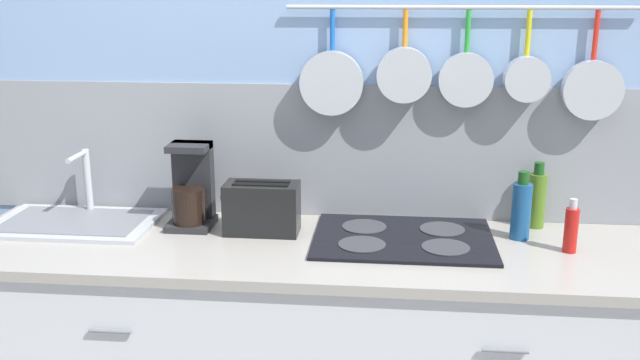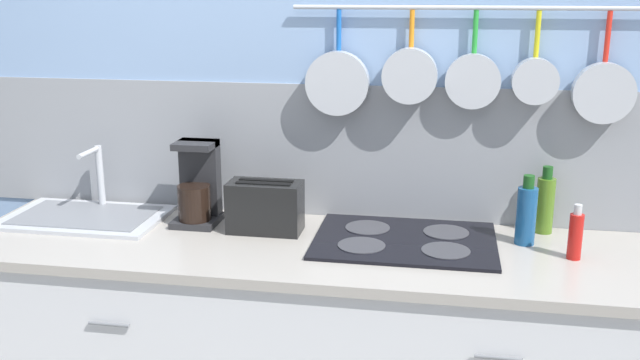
% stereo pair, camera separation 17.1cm
% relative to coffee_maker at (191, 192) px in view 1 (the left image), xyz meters
% --- Properties ---
extents(wall_back, '(7.20, 0.16, 2.60)m').
position_rel_coffee_maker_xyz_m(wall_back, '(0.48, 0.20, 0.23)').
color(wall_back, '#84A3CC').
rests_on(wall_back, ground_plane).
extents(countertop, '(2.50, 0.67, 0.03)m').
position_rel_coffee_maker_xyz_m(countertop, '(0.47, -0.17, -0.15)').
color(countertop, '#A59E93').
rests_on(countertop, cabinet_base).
extents(sink_basin, '(0.60, 0.38, 0.26)m').
position_rel_coffee_maker_xyz_m(sink_basin, '(-0.44, -0.04, -0.11)').
color(sink_basin, '#B7BABF').
rests_on(sink_basin, countertop).
extents(coffee_maker, '(0.16, 0.17, 0.31)m').
position_rel_coffee_maker_xyz_m(coffee_maker, '(0.00, 0.00, 0.00)').
color(coffee_maker, '#262628').
rests_on(coffee_maker, countertop).
extents(toaster, '(0.28, 0.14, 0.19)m').
position_rel_coffee_maker_xyz_m(toaster, '(0.27, -0.06, -0.04)').
color(toaster, black).
rests_on(toaster, countertop).
extents(cooktop, '(0.63, 0.47, 0.01)m').
position_rel_coffee_maker_xyz_m(cooktop, '(0.78, -0.08, -0.12)').
color(cooktop, black).
rests_on(cooktop, countertop).
extents(bottle_dish_soap, '(0.07, 0.07, 0.25)m').
position_rel_coffee_maker_xyz_m(bottle_dish_soap, '(1.19, -0.03, -0.02)').
color(bottle_dish_soap, navy).
rests_on(bottle_dish_soap, countertop).
extents(bottle_sesame_oil, '(0.06, 0.06, 0.25)m').
position_rel_coffee_maker_xyz_m(bottle_sesame_oil, '(1.27, 0.11, -0.02)').
color(bottle_sesame_oil, '#4C721E').
rests_on(bottle_sesame_oil, countertop).
extents(bottle_cooking_wine, '(0.05, 0.05, 0.19)m').
position_rel_coffee_maker_xyz_m(bottle_cooking_wine, '(1.34, -0.14, -0.05)').
color(bottle_cooking_wine, red).
rests_on(bottle_cooking_wine, countertop).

